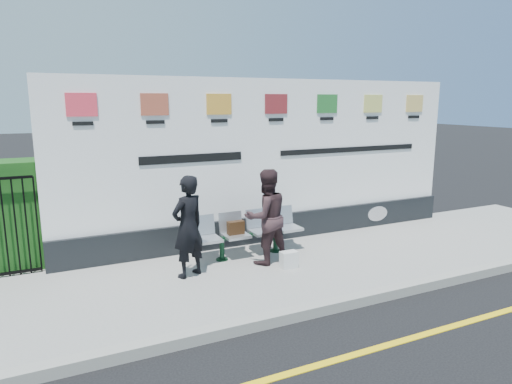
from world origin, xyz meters
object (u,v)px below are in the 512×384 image
(woman_right, at_px, (266,217))
(woman_left, at_px, (188,227))
(billboard, at_px, (274,172))
(bench, at_px, (249,244))

(woman_right, bearing_deg, woman_left, -2.72)
(billboard, relative_size, bench, 4.14)
(bench, relative_size, woman_right, 1.25)
(billboard, xyz_separation_m, bench, (-0.82, -0.70, -1.09))
(billboard, xyz_separation_m, woman_right, (-0.72, -1.13, -0.53))
(woman_right, bearing_deg, bench, -80.30)
(bench, distance_m, woman_right, 0.72)
(billboard, relative_size, woman_right, 5.16)
(billboard, distance_m, woman_right, 1.44)
(billboard, xyz_separation_m, woman_left, (-2.03, -1.15, -0.53))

